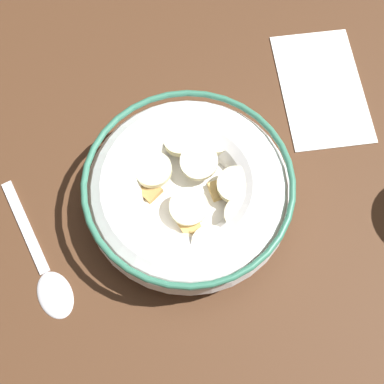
# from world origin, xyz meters

# --- Properties ---
(ground_plane) EXTENTS (1.01, 1.01, 0.02)m
(ground_plane) POSITION_xyz_m (0.00, 0.00, -0.01)
(ground_plane) COLOR #472B19
(cereal_bowl) EXTENTS (0.19, 0.19, 0.06)m
(cereal_bowl) POSITION_xyz_m (0.00, -0.00, 0.03)
(cereal_bowl) COLOR white
(cereal_bowl) RESTS_ON ground_plane
(spoon) EXTENTS (0.14, 0.09, 0.01)m
(spoon) POSITION_xyz_m (-0.07, 0.13, 0.00)
(spoon) COLOR silver
(spoon) RESTS_ON ground_plane
(folded_napkin) EXTENTS (0.15, 0.10, 0.00)m
(folded_napkin) POSITION_xyz_m (0.13, -0.14, 0.00)
(folded_napkin) COLOR white
(folded_napkin) RESTS_ON ground_plane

